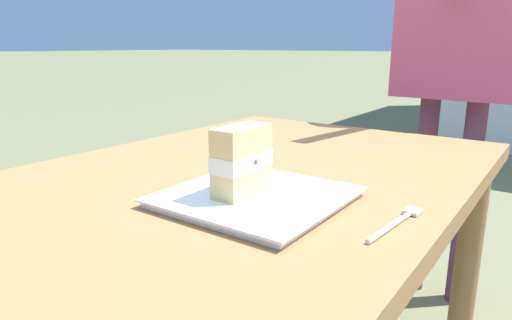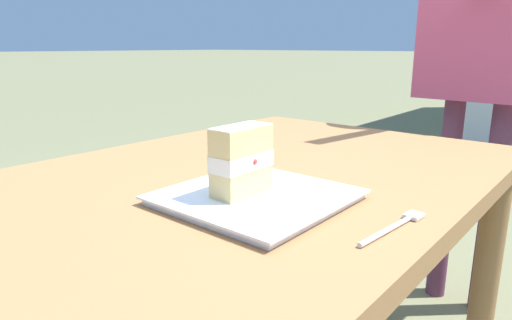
{
  "view_description": "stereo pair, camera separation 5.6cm",
  "coord_description": "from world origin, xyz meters",
  "px_view_note": "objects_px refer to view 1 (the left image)",
  "views": [
    {
      "loc": [
        -0.73,
        -0.56,
        0.96
      ],
      "look_at": [
        -0.13,
        -0.14,
        0.77
      ],
      "focal_mm": 31.43,
      "sensor_mm": 36.0,
      "label": 1
    },
    {
      "loc": [
        -0.69,
        -0.61,
        0.96
      ],
      "look_at": [
        -0.13,
        -0.14,
        0.77
      ],
      "focal_mm": 31.43,
      "sensor_mm": 36.0,
      "label": 2
    }
  ],
  "objects_px": {
    "cake_slice": "(241,161)",
    "diner_person": "(462,25)",
    "patio_table": "(240,215)",
    "dessert_plate": "(256,197)",
    "dessert_fork": "(398,221)"
  },
  "relations": [
    {
      "from": "patio_table",
      "to": "dessert_fork",
      "type": "xyz_separation_m",
      "value": [
        -0.08,
        -0.37,
        0.1
      ]
    },
    {
      "from": "dessert_plate",
      "to": "patio_table",
      "type": "bearing_deg",
      "value": 46.69
    },
    {
      "from": "dessert_plate",
      "to": "dessert_fork",
      "type": "height_order",
      "value": "dessert_plate"
    },
    {
      "from": "patio_table",
      "to": "dessert_fork",
      "type": "height_order",
      "value": "dessert_fork"
    },
    {
      "from": "cake_slice",
      "to": "diner_person",
      "type": "xyz_separation_m",
      "value": [
        1.14,
        -0.09,
        0.26
      ]
    },
    {
      "from": "cake_slice",
      "to": "dessert_fork",
      "type": "height_order",
      "value": "cake_slice"
    },
    {
      "from": "dessert_fork",
      "to": "patio_table",
      "type": "bearing_deg",
      "value": 77.26
    },
    {
      "from": "patio_table",
      "to": "diner_person",
      "type": "height_order",
      "value": "diner_person"
    },
    {
      "from": "dessert_fork",
      "to": "diner_person",
      "type": "height_order",
      "value": "diner_person"
    },
    {
      "from": "dessert_plate",
      "to": "dessert_fork",
      "type": "bearing_deg",
      "value": -79.25
    },
    {
      "from": "diner_person",
      "to": "cake_slice",
      "type": "bearing_deg",
      "value": 175.52
    },
    {
      "from": "patio_table",
      "to": "cake_slice",
      "type": "xyz_separation_m",
      "value": [
        -0.15,
        -0.12,
        0.17
      ]
    },
    {
      "from": "dessert_plate",
      "to": "diner_person",
      "type": "distance_m",
      "value": 1.17
    },
    {
      "from": "patio_table",
      "to": "cake_slice",
      "type": "height_order",
      "value": "cake_slice"
    },
    {
      "from": "diner_person",
      "to": "dessert_fork",
      "type": "bearing_deg",
      "value": -171.42
    }
  ]
}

